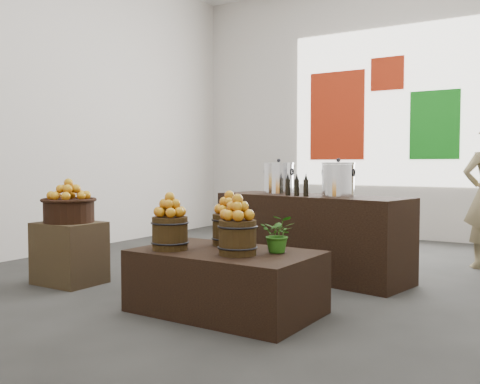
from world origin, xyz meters
The scene contains 22 objects.
ground centered at (0.00, 0.00, 0.00)m, with size 7.00×7.00×0.00m, color #363634.
back_wall centered at (0.00, 3.50, 2.00)m, with size 6.00×0.04×4.00m, color beige.
back_opening centered at (0.30, 3.48, 2.00)m, with size 3.20×0.02×2.40m, color white.
deco_red_left centered at (-0.60, 3.47, 1.90)m, with size 0.90×0.04×1.40m, color #A7240C.
deco_green_right centered at (0.90, 3.47, 1.70)m, with size 0.70×0.04×1.00m, color #137E18.
deco_red_upper centered at (0.20, 3.47, 2.50)m, with size 0.50×0.04×0.50m, color #A7240C.
crate centered at (-1.45, -1.22, 0.29)m, with size 0.58×0.48×0.58m, color #453720.
wicker_basket centered at (-1.45, -1.22, 0.69)m, with size 0.47×0.47×0.21m, color black.
apples_in_basket centered at (-1.45, -1.22, 0.89)m, with size 0.36×0.36×0.19m, color #AE1105, non-canonical shape.
display_table centered at (0.34, -1.28, 0.24)m, with size 1.37×0.84×0.47m, color black.
apple_bucket_front_left centered at (-0.05, -1.46, 0.60)m, with size 0.27×0.27×0.25m, color #37250F.
apples_in_bucket_front_left centered at (-0.05, -1.46, 0.82)m, with size 0.21×0.21×0.18m, color #AE1105, non-canonical shape.
apple_bucket_front_right centered at (0.52, -1.39, 0.60)m, with size 0.27×0.27×0.25m, color #37250F.
apples_in_bucket_front_right centered at (0.52, -1.39, 0.82)m, with size 0.21×0.21×0.18m, color #AE1105, non-canonical shape.
apple_bucket_rear centered at (0.22, -1.03, 0.60)m, with size 0.27×0.27×0.25m, color #37250F.
apples_in_bucket_rear centered at (0.22, -1.03, 0.82)m, with size 0.21×0.21×0.18m, color #AE1105, non-canonical shape.
herb_garnish_right centered at (0.73, -1.15, 0.61)m, with size 0.25×0.22×0.28m, color #245D13.
herb_garnish_left centered at (-0.25, -1.11, 0.60)m, with size 0.13×0.11×0.24m, color #245D13.
counter centered at (0.36, 0.28, 0.41)m, with size 2.00×0.64×0.82m, color black.
stock_pot_left centered at (-0.04, 0.36, 0.97)m, with size 0.31×0.31×0.31m, color silver.
stock_pot_center centered at (0.67, 0.22, 0.97)m, with size 0.31×0.31×0.31m, color silver.
oil_cruets centered at (0.32, 0.08, 0.93)m, with size 0.22×0.05×0.23m, color black, non-canonical shape.
Camera 1 is at (2.53, -4.67, 1.13)m, focal length 40.00 mm.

